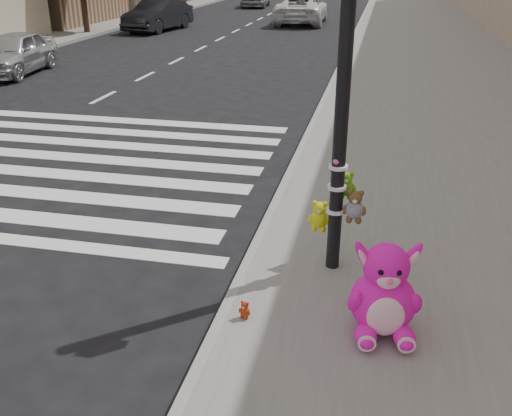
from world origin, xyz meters
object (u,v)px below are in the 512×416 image
(pink_bunny, at_px, (384,296))
(car_silver_far, at_px, (14,53))
(car_dark_far, at_px, (158,15))
(car_white_near, at_px, (302,9))
(signal_pole, at_px, (341,137))
(red_teddy, at_px, (245,310))

(pink_bunny, xyz_separation_m, car_silver_far, (-12.04, 11.97, 0.11))
(pink_bunny, bearing_deg, car_dark_far, 107.14)
(pink_bunny, xyz_separation_m, car_white_near, (-4.91, 28.44, 0.21))
(signal_pole, distance_m, red_teddy, 2.18)
(signal_pole, height_order, car_white_near, signal_pole)
(red_teddy, bearing_deg, signal_pole, 72.54)
(car_silver_far, distance_m, car_dark_far, 11.77)
(pink_bunny, xyz_separation_m, car_dark_far, (-11.59, 23.73, 0.20))
(signal_pole, height_order, red_teddy, signal_pole)
(red_teddy, distance_m, car_silver_far, 16.07)
(pink_bunny, relative_size, car_silver_far, 0.26)
(car_silver_far, bearing_deg, pink_bunny, -51.64)
(signal_pole, height_order, pink_bunny, signal_pole)
(car_silver_far, relative_size, car_dark_far, 0.85)
(car_white_near, bearing_deg, car_silver_far, 64.90)
(pink_bunny, relative_size, car_dark_far, 0.22)
(car_white_near, bearing_deg, pink_bunny, 98.10)
(signal_pole, relative_size, red_teddy, 19.64)
(red_teddy, relative_size, car_dark_far, 0.04)
(car_dark_far, bearing_deg, red_teddy, -57.79)
(car_silver_far, xyz_separation_m, car_white_near, (7.13, 16.47, 0.10))
(red_teddy, distance_m, car_white_near, 28.73)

